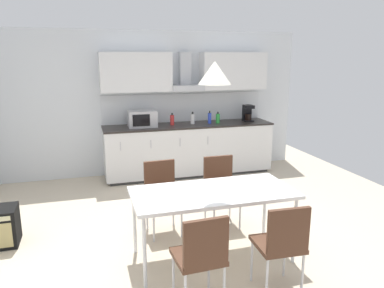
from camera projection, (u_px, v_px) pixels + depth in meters
ground_plane at (188, 248)px, 4.23m from camera, size 7.33×8.82×0.02m
wall_back at (142, 103)px, 6.72m from camera, size 5.87×0.10×2.54m
kitchen_counter at (189, 149)px, 6.76m from camera, size 3.01×0.69×0.92m
backsplash_tile at (184, 108)px, 6.90m from camera, size 2.99×0.02×0.51m
upper_wall_cabinets at (186, 72)px, 6.60m from camera, size 2.99×0.40×0.66m
microwave at (142, 119)px, 6.40m from camera, size 0.48×0.35×0.28m
coffee_maker at (248, 113)px, 6.96m from camera, size 0.18×0.19×0.30m
bottle_green at (218, 118)px, 6.76m from camera, size 0.07×0.07×0.20m
bottle_white at (193, 119)px, 6.68m from camera, size 0.08×0.08×0.22m
bottle_red at (172, 120)px, 6.57m from camera, size 0.07×0.07×0.21m
bottle_blue at (210, 118)px, 6.73m from camera, size 0.06×0.06×0.23m
dining_table at (213, 195)px, 3.86m from camera, size 1.67×0.78×0.75m
chair_far_left at (162, 190)px, 4.52m from camera, size 0.42×0.42×0.87m
chair_near_right at (282, 240)px, 3.28m from camera, size 0.42×0.42×0.87m
chair_far_right at (221, 184)px, 4.73m from camera, size 0.40×0.40×0.87m
chair_near_left at (201, 252)px, 3.08m from camera, size 0.42×0.42×0.87m
pendant_lamp at (215, 73)px, 3.58m from camera, size 0.32×0.32×0.22m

